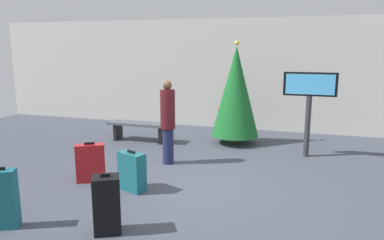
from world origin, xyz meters
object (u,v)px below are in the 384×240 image
at_px(flight_info_kiosk, 309,96).
at_px(suitcase_1, 132,172).
at_px(traveller_0, 168,120).
at_px(waiting_bench, 140,127).
at_px(suitcase_0, 107,205).
at_px(holiday_tree, 236,91).
at_px(suitcase_3, 91,163).
at_px(suitcase_2, 3,199).

bearing_deg(flight_info_kiosk, suitcase_1, -133.70).
bearing_deg(traveller_0, flight_info_kiosk, 26.82).
distance_m(waiting_bench, suitcase_1, 3.26).
relative_size(flight_info_kiosk, suitcase_0, 2.31).
bearing_deg(holiday_tree, waiting_bench, -167.38).
bearing_deg(traveller_0, suitcase_3, -124.71).
relative_size(flight_info_kiosk, suitcase_1, 2.67).
bearing_deg(suitcase_1, suitcase_2, -121.37).
distance_m(suitcase_1, suitcase_3, 0.90).
distance_m(holiday_tree, suitcase_0, 5.04).
xyz_separation_m(flight_info_kiosk, suitcase_0, (-2.42, -4.27, -0.95)).
distance_m(flight_info_kiosk, waiting_bench, 4.15).
height_order(holiday_tree, flight_info_kiosk, holiday_tree).
height_order(holiday_tree, waiting_bench, holiday_tree).
bearing_deg(holiday_tree, suitcase_1, -106.67).
bearing_deg(suitcase_2, suitcase_0, 12.29).
xyz_separation_m(traveller_0, suitcase_0, (0.28, -2.90, -0.53)).
relative_size(waiting_bench, suitcase_0, 2.07).
distance_m(holiday_tree, suitcase_2, 5.67).
xyz_separation_m(holiday_tree, suitcase_1, (-1.06, -3.52, -0.97)).
bearing_deg(suitcase_1, flight_info_kiosk, 46.30).
xyz_separation_m(traveller_0, suitcase_2, (-1.08, -3.20, -0.51)).
height_order(flight_info_kiosk, traveller_0, flight_info_kiosk).
bearing_deg(flight_info_kiosk, suitcase_3, -143.16).
xyz_separation_m(holiday_tree, suitcase_0, (-0.72, -4.91, -0.91)).
relative_size(waiting_bench, suitcase_2, 1.97).
relative_size(holiday_tree, suitcase_0, 3.15).
bearing_deg(suitcase_0, waiting_bench, 110.26).
bearing_deg(suitcase_2, holiday_tree, 68.23).
distance_m(flight_info_kiosk, suitcase_2, 6.00).
bearing_deg(suitcase_2, flight_info_kiosk, 50.36).
xyz_separation_m(holiday_tree, suitcase_3, (-1.94, -3.37, -0.95)).
bearing_deg(flight_info_kiosk, holiday_tree, 159.41).
relative_size(flight_info_kiosk, suitcase_2, 2.19).
relative_size(flight_info_kiosk, suitcase_3, 2.56).
bearing_deg(suitcase_1, traveller_0, 87.76).
bearing_deg(traveller_0, suitcase_0, -84.58).
distance_m(suitcase_1, suitcase_2, 1.96).
distance_m(suitcase_0, suitcase_1, 1.42).
bearing_deg(flight_info_kiosk, suitcase_0, -119.59).
relative_size(suitcase_2, suitcase_3, 1.17).
height_order(traveller_0, suitcase_3, traveller_0).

